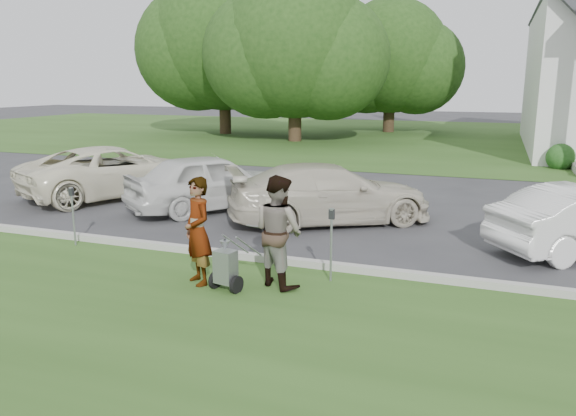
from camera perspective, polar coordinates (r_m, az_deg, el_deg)
The scene contains 15 objects.
ground at distance 10.03m, azimuth 1.49°, elevation -7.05°, with size 120.00×120.00×0.00m, color #333335.
grass_strip at distance 7.47m, azimuth -6.20°, elevation -14.29°, with size 80.00×7.00×0.01m, color #2D4F1B.
church_lawn at distance 36.22m, azimuth 15.55°, elevation 6.88°, with size 80.00×30.00×0.01m, color #2D4F1B.
curb at distance 10.49m, azimuth 2.47°, elevation -5.71°, with size 80.00×0.18×0.15m, color #9E9E93.
tree_left at distance 32.88m, azimuth 0.70°, elevation 15.70°, with size 10.63×8.40×9.71m.
tree_far at distance 38.04m, azimuth -6.60°, elevation 16.09°, with size 11.64×9.20×10.73m.
tree_back at distance 39.58m, azimuth 10.40°, elevation 14.44°, with size 9.61×7.60×8.89m.
striping_cart at distance 9.33m, azimuth -6.32°, elevation -6.04°, with size 0.60×1.06×0.94m.
person_left at distance 9.56m, azimuth -9.15°, elevation -2.42°, with size 0.67×0.44×1.84m, color #999999.
person_right at distance 9.36m, azimuth -0.99°, elevation -2.44°, with size 0.92×0.71×1.89m, color #999999.
parking_meter_near at distance 9.59m, azimuth 4.42°, elevation -2.86°, with size 0.09×0.08×1.30m.
parking_meter_far at distance 12.53m, azimuth -21.03°, elevation -0.12°, with size 0.09×0.08×1.26m.
car_a at distance 17.72m, azimuth -17.22°, elevation 3.59°, with size 2.51×5.45×1.51m, color #EDE8C9.
car_b at distance 15.24m, azimuth -7.87°, elevation 2.69°, with size 1.81×4.51×1.54m, color silver.
car_c at distance 13.75m, azimuth 4.27°, elevation 1.48°, with size 2.02×4.98×1.44m, color beige.
Camera 1 is at (3.03, -8.94, 3.39)m, focal length 35.00 mm.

